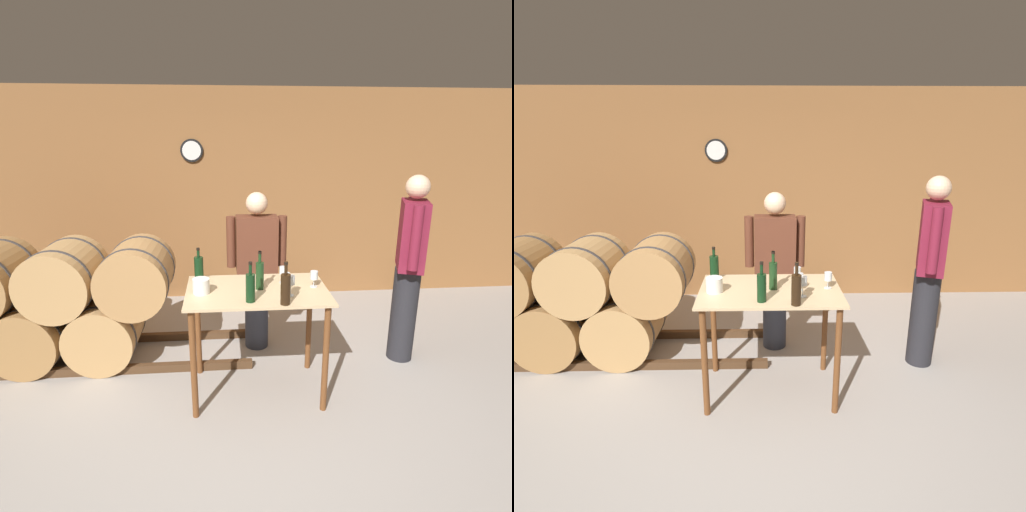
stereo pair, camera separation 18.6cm
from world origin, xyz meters
TOP-DOWN VIEW (x-y plane):
  - ground_plane at (0.00, 0.00)m, footprint 14.00×14.00m
  - back_wall at (-0.00, 2.62)m, footprint 8.40×0.08m
  - barrel_rack at (-1.81, 1.05)m, footprint 4.10×0.76m
  - tasting_table at (0.09, 0.40)m, footprint 1.13×0.73m
  - wine_bottle_far_left at (-0.38, 0.67)m, footprint 0.08×0.08m
  - wine_bottle_left at (0.02, 0.16)m, footprint 0.07×0.07m
  - wine_bottle_center at (0.11, 0.41)m, footprint 0.07×0.07m
  - wine_bottle_right at (0.27, 0.09)m, footprint 0.07×0.07m
  - wine_glass_near_left at (0.32, 0.54)m, footprint 0.06×0.06m
  - wine_glass_near_center at (0.32, 0.38)m, footprint 0.06×0.06m
  - wine_glass_near_right at (0.34, 0.25)m, footprint 0.06×0.06m
  - wine_glass_far_side at (0.56, 0.42)m, footprint 0.06×0.06m
  - ice_bucket at (-0.35, 0.36)m, footprint 0.13×0.13m
  - person_host at (1.55, 0.82)m, footprint 0.34×0.56m
  - person_visitor_with_scarf at (0.16, 1.18)m, footprint 0.59×0.24m

SIDE VIEW (x-z plane):
  - ground_plane at x=0.00m, z-range 0.00..0.00m
  - barrel_rack at x=-1.81m, z-range -0.02..1.17m
  - tasting_table at x=0.09m, z-range 0.29..1.22m
  - person_visitor_with_scarf at x=0.16m, z-range 0.04..1.65m
  - person_host at x=1.55m, z-range 0.06..1.85m
  - ice_bucket at x=-0.35m, z-range 0.93..1.05m
  - wine_glass_far_side at x=0.56m, z-range 0.96..1.09m
  - wine_glass_near_center at x=0.32m, z-range 0.96..1.10m
  - wine_glass_near_left at x=0.32m, z-range 0.96..1.10m
  - wine_bottle_far_left at x=-0.38m, z-range 0.90..1.18m
  - wine_bottle_left at x=0.02m, z-range 0.89..1.20m
  - wine_glass_near_right at x=0.34m, z-range 0.97..1.13m
  - wine_bottle_center at x=0.11m, z-range 0.90..1.21m
  - wine_bottle_right at x=0.27m, z-range 0.89..1.22m
  - back_wall at x=0.00m, z-range 0.00..2.70m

